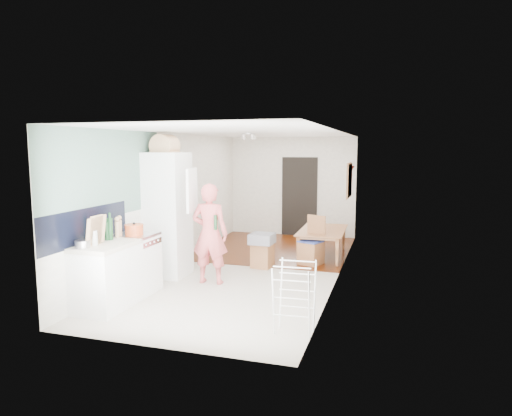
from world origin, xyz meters
The scene contains 32 objects.
room_shell centered at (0.00, 0.00, 1.25)m, with size 3.20×7.00×2.50m, color white, non-canonical shape.
floor centered at (0.00, 0.00, 0.00)m, with size 3.20×7.00×0.01m, color beige.
wood_floor_overlay centered at (0.00, 1.85, 0.01)m, with size 3.20×3.30×0.01m, color #521F09.
sage_wall_panel centered at (-1.59, -2.00, 1.85)m, with size 0.02×3.00×1.30m, color gray.
tile_splashback centered at (-1.59, -2.55, 1.15)m, with size 0.02×1.90×0.50m, color black.
doorway_recess centered at (0.20, 3.48, 1.00)m, with size 0.90×0.04×2.00m, color black.
base_cabinet centered at (-1.30, -2.55, 0.43)m, with size 0.60×0.90×0.86m, color white.
worktop centered at (-1.30, -2.55, 0.89)m, with size 0.62×0.92×0.06m, color beige.
range_cooker centered at (-1.30, -1.80, 0.44)m, with size 0.60×0.60×0.88m, color white.
cooker_top centered at (-1.30, -1.80, 0.90)m, with size 0.60×0.60×0.04m, color #BDBDC0.
fridge_housing centered at (-1.27, -0.78, 1.07)m, with size 0.66×0.66×2.15m, color white.
fridge_door centered at (-0.66, -1.08, 1.55)m, with size 0.56×0.04×0.70m, color white.
fridge_interior centered at (-0.96, -0.78, 1.55)m, with size 0.02×0.52×0.66m, color white.
pinboard centered at (1.58, 1.90, 1.55)m, with size 0.03×0.90×0.70m, color tan.
pinboard_frame centered at (1.57, 1.90, 1.55)m, with size 0.01×0.94×0.74m, color #A56F46.
wall_sconce centered at (1.54, 2.55, 1.75)m, with size 0.18×0.18×0.16m, color maroon.
person centered at (-0.39, -1.01, 0.98)m, with size 0.71×0.47×1.96m, color #DA5D5E.
dining_table centered at (1.15, 1.36, 0.24)m, with size 1.38×0.77×0.48m, color #A56F46.
dining_chair centered at (1.00, 0.67, 0.47)m, with size 0.39×0.39×0.93m, color #A56F46, non-canonical shape.
stool centered at (0.17, 0.20, 0.23)m, with size 0.35×0.35×0.46m, color #A56F46, non-canonical shape.
grey_drape centered at (0.17, 0.15, 0.56)m, with size 0.42×0.42×0.19m, color slate.
drying_rack centered at (1.38, -2.64, 0.44)m, with size 0.45×0.40×0.87m, color white, non-canonical shape.
bread_bin centered at (-1.31, -0.75, 2.26)m, with size 0.42×0.39×0.22m, color tan, non-canonical shape.
red_casserole centered at (-1.25, -1.88, 1.00)m, with size 0.28×0.28×0.16m, color #CF5125.
steel_pan centered at (-1.42, -2.87, 0.97)m, with size 0.20×0.20×0.10m, color #BDBDC0.
held_bottle centered at (-0.24, -1.12, 1.04)m, with size 0.05×0.05×0.24m, color #173F1E.
bottle_a centered at (-1.38, -2.31, 1.08)m, with size 0.07×0.07×0.32m, color #173F1E.
bottle_b centered at (-1.41, -2.34, 1.05)m, with size 0.06×0.06×0.26m, color #173F1E.
bottle_c centered at (-1.35, -2.71, 1.02)m, with size 0.09×0.09×0.21m, color silver.
pepper_mill_front centered at (-1.39, -2.12, 1.04)m, with size 0.06×0.06×0.24m, color tan.
pepper_mill_back centered at (-1.41, -2.02, 1.04)m, with size 0.07×0.07×0.24m, color tan.
chopping_boards centered at (-1.34, -2.69, 1.13)m, with size 0.04×0.30×0.41m, color tan, non-canonical shape.
Camera 1 is at (2.47, -7.83, 2.22)m, focal length 32.00 mm.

